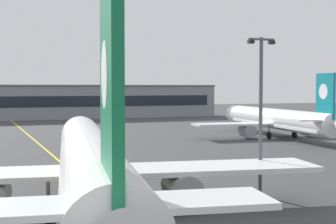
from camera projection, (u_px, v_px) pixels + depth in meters
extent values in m
cube|color=yellow|center=(67.00, 167.00, 52.12)|extent=(0.81, 180.00, 0.01)
cylinder|color=white|center=(89.00, 161.00, 32.99)|extent=(9.80, 36.13, 3.80)
cone|color=white|center=(80.00, 134.00, 51.86)|extent=(4.00, 3.17, 3.61)
cube|color=gold|center=(89.00, 176.00, 33.04)|extent=(9.24, 33.27, 0.44)
cube|color=black|center=(81.00, 129.00, 49.97)|extent=(2.99, 1.56, 0.60)
cube|color=white|center=(89.00, 172.00, 33.62)|extent=(32.35, 10.11, 0.36)
cylinder|color=gray|center=(182.00, 189.00, 33.96)|extent=(2.87, 3.94, 2.30)
cylinder|color=black|center=(176.00, 184.00, 35.77)|extent=(1.96, 0.51, 1.95)
cube|color=#147042|center=(111.00, 95.00, 17.32)|extent=(1.20, 4.80, 7.20)
cylinder|color=white|center=(110.00, 75.00, 17.57)|extent=(0.84, 2.44, 2.40)
cube|color=white|center=(113.00, 205.00, 16.91)|extent=(11.31, 4.61, 0.24)
cylinder|color=#4C4C51|center=(82.00, 160.00, 47.27)|extent=(0.24, 0.24, 1.60)
cylinder|color=black|center=(82.00, 171.00, 47.32)|extent=(0.55, 0.95, 0.90)
cylinder|color=#4C4C51|center=(48.00, 195.00, 30.59)|extent=(0.24, 0.24, 1.60)
cylinder|color=black|center=(48.00, 213.00, 30.65)|extent=(0.61, 1.35, 1.30)
cylinder|color=#4C4C51|center=(133.00, 191.00, 31.65)|extent=(0.24, 0.24, 1.60)
cylinder|color=black|center=(133.00, 209.00, 31.70)|extent=(0.61, 1.35, 1.30)
cylinder|color=white|center=(277.00, 119.00, 82.97)|extent=(6.58, 32.04, 3.36)
cone|color=white|center=(236.00, 114.00, 99.40)|extent=(3.41, 2.61, 3.20)
cube|color=white|center=(277.00, 124.00, 83.01)|extent=(6.25, 29.50, 0.39)
cube|color=black|center=(239.00, 111.00, 97.75)|extent=(2.61, 1.22, 0.53)
cube|color=white|center=(275.00, 123.00, 83.51)|extent=(28.61, 7.10, 0.32)
cylinder|color=gray|center=(247.00, 131.00, 81.24)|extent=(2.35, 3.38, 2.04)
cylinder|color=black|center=(243.00, 130.00, 82.82)|extent=(1.74, 0.33, 1.73)
cylinder|color=gray|center=(307.00, 129.00, 84.19)|extent=(2.35, 3.38, 2.04)
cylinder|color=black|center=(302.00, 129.00, 85.77)|extent=(1.74, 0.33, 1.73)
cube|color=#0F7A89|center=(325.00, 96.00, 69.32)|extent=(0.78, 4.26, 6.37)
cylinder|color=white|center=(324.00, 91.00, 69.54)|extent=(0.60, 2.15, 2.12)
cube|color=white|center=(327.00, 120.00, 68.97)|extent=(9.94, 3.45, 0.21)
cylinder|color=#4C4C51|center=(245.00, 124.00, 95.40)|extent=(0.21, 0.21, 1.42)
cylinder|color=black|center=(245.00, 129.00, 95.45)|extent=(0.43, 0.83, 0.80)
cylinder|color=#4C4C51|center=(269.00, 129.00, 80.72)|extent=(0.21, 0.21, 1.42)
cylinder|color=black|center=(269.00, 135.00, 80.77)|extent=(0.47, 1.18, 1.15)
cylinder|color=#4C4C51|center=(295.00, 129.00, 81.96)|extent=(0.21, 0.21, 1.42)
cylinder|color=black|center=(295.00, 135.00, 82.01)|extent=(0.47, 1.18, 1.15)
cylinder|color=#515156|center=(261.00, 117.00, 37.91)|extent=(0.28, 0.28, 12.10)
cylinder|color=#333338|center=(260.00, 196.00, 38.20)|extent=(0.90, 0.90, 0.10)
cube|color=#515156|center=(261.00, 39.00, 37.62)|extent=(2.20, 0.16, 0.16)
cube|color=black|center=(251.00, 42.00, 37.30)|extent=(0.44, 0.36, 0.28)
cube|color=black|center=(272.00, 42.00, 37.96)|extent=(0.44, 0.36, 0.28)
cube|color=gray|center=(1.00, 103.00, 128.65)|extent=(116.44, 12.00, 8.62)
cube|color=black|center=(2.00, 102.00, 123.00)|extent=(111.79, 0.12, 2.80)
cube|color=#595C63|center=(1.00, 86.00, 128.42)|extent=(116.84, 12.40, 0.40)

